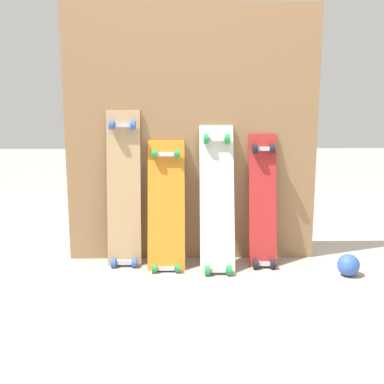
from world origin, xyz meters
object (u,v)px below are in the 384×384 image
skateboard_orange (166,211)px  skateboard_white (217,204)px  rubber_ball (348,265)px  skateboard_red (263,206)px  skateboard_natural (124,194)px

skateboard_orange → skateboard_white: (0.30, -0.03, 0.05)m
skateboard_white → rubber_ball: skateboard_white is taller
skateboard_white → skateboard_red: 0.29m
skateboard_natural → skateboard_white: skateboard_natural is taller
skateboard_orange → rubber_ball: size_ratio=6.51×
skateboard_natural → skateboard_orange: (0.25, -0.05, -0.09)m
skateboard_natural → skateboard_red: bearing=-1.8°
skateboard_red → rubber_ball: (0.46, -0.22, -0.29)m
skateboard_white → skateboard_red: size_ratio=1.06×
skateboard_red → rubber_ball: 0.59m
skateboard_white → rubber_ball: bearing=-12.9°
skateboard_white → rubber_ball: 0.82m
skateboard_orange → skateboard_red: size_ratio=0.97×
skateboard_white → rubber_ball: size_ratio=7.17×
skateboard_natural → skateboard_orange: size_ratio=1.21×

